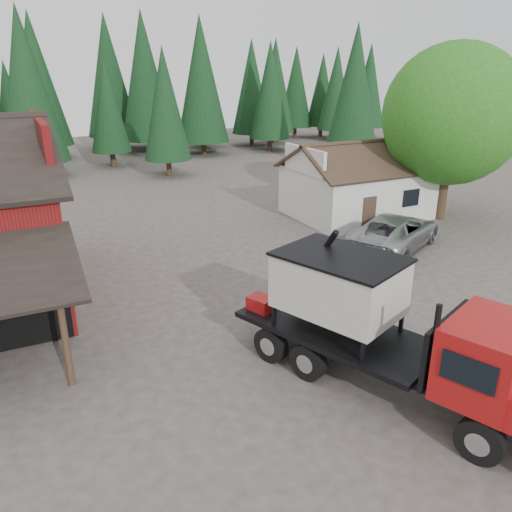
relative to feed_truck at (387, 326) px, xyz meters
name	(u,v)px	position (x,y,z in m)	size (l,w,h in m)	color
ground	(272,372)	(-2.51, 2.04, -2.01)	(120.00, 120.00, 0.00)	#493F39
farmhouse	(358,189)	(10.49, 15.04, -0.34)	(8.60, 6.42, 4.65)	silver
deciduous_tree	(453,120)	(14.50, 12.01, 3.90)	(8.00, 8.00, 10.20)	#382619
conifer_backdrop	(77,159)	(-2.51, 44.04, -2.01)	(76.00, 16.00, 16.00)	black
near_pine_b	(165,104)	(3.49, 32.04, 3.88)	(3.96, 3.96, 10.40)	#382619
near_pine_c	(354,89)	(19.49, 28.04, 4.89)	(4.84, 4.84, 12.40)	#382619
near_pine_d	(27,85)	(-6.51, 36.04, 5.39)	(5.28, 5.28, 13.40)	#382619
feed_truck	(387,326)	(0.00, 0.00, 0.00)	(5.83, 9.77, 4.29)	black
silver_car	(394,232)	(8.33, 9.13, -1.10)	(3.01, 6.53, 1.81)	#9C9EA3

